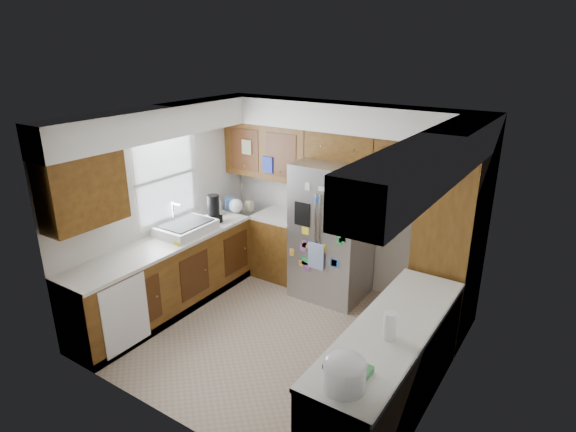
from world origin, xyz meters
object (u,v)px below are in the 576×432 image
object	(u,v)px
fridge	(332,231)
pantry	(450,246)
rice_cooker	(345,371)
paper_towel	(390,326)

from	to	relation	value
fridge	pantry	bearing A→B (deg)	-2.06
rice_cooker	fridge	bearing A→B (deg)	120.13
rice_cooker	pantry	bearing A→B (deg)	89.99
pantry	fridge	bearing A→B (deg)	177.94
fridge	paper_towel	distance (m)	2.41
fridge	rice_cooker	size ratio (longest dim) A/B	5.75
rice_cooker	paper_towel	size ratio (longest dim) A/B	1.33
pantry	fridge	xyz separation A→B (m)	(-1.50, 0.05, -0.17)
fridge	rice_cooker	world-z (taller)	fridge
pantry	rice_cooker	xyz separation A→B (m)	(-0.00, -2.53, -0.02)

